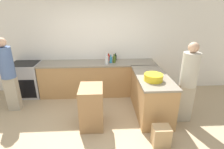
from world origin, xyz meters
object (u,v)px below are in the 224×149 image
(vinegar_bottle_clear, at_px, (107,60))
(dish_soap_bottle, at_px, (111,60))
(olive_oil_bottle, at_px, (114,59))
(range_oven, at_px, (27,79))
(person_by_range, at_px, (8,72))
(person_at_peninsula, at_px, (188,80))
(paper_bag, at_px, (161,136))
(island_table, at_px, (92,107))
(wine_bottle_dark, at_px, (115,57))
(mixing_bowl, at_px, (153,77))
(hot_sauce_bottle, at_px, (109,58))

(vinegar_bottle_clear, xyz_separation_m, dish_soap_bottle, (0.11, 0.13, -0.03))
(vinegar_bottle_clear, relative_size, olive_oil_bottle, 1.30)
(olive_oil_bottle, bearing_deg, range_oven, 179.21)
(dish_soap_bottle, xyz_separation_m, person_by_range, (-2.31, -0.70, -0.06))
(olive_oil_bottle, height_order, person_at_peninsula, person_at_peninsula)
(range_oven, distance_m, paper_bag, 3.69)
(island_table, bearing_deg, dish_soap_bottle, 72.03)
(wine_bottle_dark, bearing_deg, dish_soap_bottle, -120.96)
(person_by_range, height_order, person_at_peninsula, person_by_range)
(mixing_bowl, distance_m, person_by_range, 3.15)
(hot_sauce_bottle, height_order, wine_bottle_dark, wine_bottle_dark)
(wine_bottle_dark, bearing_deg, olive_oil_bottle, -103.35)
(paper_bag, bearing_deg, hot_sauce_bottle, 110.19)
(vinegar_bottle_clear, height_order, wine_bottle_dark, vinegar_bottle_clear)
(olive_oil_bottle, bearing_deg, mixing_bowl, -61.17)
(person_by_range, bearing_deg, paper_bag, -23.36)
(island_table, xyz_separation_m, dish_soap_bottle, (0.45, 1.39, 0.57))
(vinegar_bottle_clear, height_order, hot_sauce_bottle, vinegar_bottle_clear)
(island_table, xyz_separation_m, person_at_peninsula, (1.94, 0.08, 0.49))
(mixing_bowl, relative_size, hot_sauce_bottle, 1.93)
(wine_bottle_dark, height_order, person_by_range, person_by_range)
(island_table, bearing_deg, hot_sauce_bottle, 76.09)
(range_oven, distance_m, vinegar_bottle_clear, 2.24)
(island_table, relative_size, hot_sauce_bottle, 4.40)
(wine_bottle_dark, distance_m, olive_oil_bottle, 0.23)
(mixing_bowl, distance_m, wine_bottle_dark, 1.63)
(olive_oil_bottle, height_order, paper_bag, olive_oil_bottle)
(vinegar_bottle_clear, bearing_deg, olive_oil_bottle, 35.31)
(person_by_range, distance_m, paper_bag, 3.45)
(wine_bottle_dark, xyz_separation_m, person_by_range, (-2.45, -0.93, -0.05))
(island_table, relative_size, paper_bag, 2.27)
(hot_sauce_bottle, relative_size, olive_oil_bottle, 0.84)
(hot_sauce_bottle, distance_m, olive_oil_bottle, 0.25)
(dish_soap_bottle, height_order, person_at_peninsula, person_at_peninsula)
(paper_bag, bearing_deg, island_table, 152.59)
(mixing_bowl, xyz_separation_m, person_at_peninsula, (0.69, -0.05, -0.06))
(paper_bag, bearing_deg, range_oven, 145.68)
(hot_sauce_bottle, bearing_deg, person_at_peninsula, -44.98)
(range_oven, distance_m, dish_soap_bottle, 2.33)
(range_oven, relative_size, island_table, 1.08)
(hot_sauce_bottle, xyz_separation_m, paper_bag, (0.83, -2.26, -0.80))
(range_oven, xyz_separation_m, dish_soap_bottle, (2.27, -0.05, 0.54))
(range_oven, xyz_separation_m, hot_sauce_bottle, (2.21, 0.18, 0.53))
(vinegar_bottle_clear, relative_size, wine_bottle_dark, 1.52)
(person_by_range, bearing_deg, person_at_peninsula, -9.19)
(olive_oil_bottle, distance_m, person_at_peninsula, 1.93)
(range_oven, distance_m, olive_oil_bottle, 2.42)
(dish_soap_bottle, xyz_separation_m, hot_sauce_bottle, (-0.05, 0.23, -0.01))
(range_oven, bearing_deg, mixing_bowl, -23.15)
(island_table, bearing_deg, person_by_range, 159.46)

